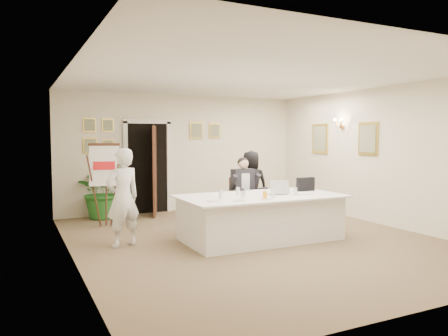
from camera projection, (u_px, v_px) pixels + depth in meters
floor at (254, 239)px, 7.61m from camera, size 7.00×7.00×0.00m
ceiling at (255, 77)px, 7.42m from camera, size 6.00×7.00×0.02m
wall_back at (183, 153)px, 10.66m from camera, size 6.00×0.10×2.80m
wall_front at (428, 175)px, 4.37m from camera, size 6.00×0.10×2.80m
wall_left at (71, 164)px, 6.21m from camera, size 0.10×7.00×2.80m
wall_right at (383, 156)px, 8.82m from camera, size 0.10×7.00×2.80m
doorway at (150, 169)px, 10.14m from camera, size 1.14×0.86×2.20m
pictures_back_wall at (151, 134)px, 10.25m from camera, size 3.40×0.06×0.80m
pictures_right_wall at (342, 139)px, 9.86m from camera, size 0.06×2.20×0.80m
wall_sconce at (340, 123)px, 9.81m from camera, size 0.20×0.30×0.24m
conference_table at (260, 217)px, 7.59m from camera, size 2.82×1.50×0.78m
seated_man at (244, 192)px, 8.71m from camera, size 0.70×0.73×1.40m
flip_chart at (105, 189)px, 8.62m from camera, size 0.59×0.43×1.63m
standing_man at (123, 198)px, 7.06m from camera, size 0.67×0.54×1.61m
standing_woman at (251, 185)px, 9.56m from camera, size 0.84×0.67×1.49m
potted_palm at (102, 190)px, 9.57m from camera, size 1.47×1.43×1.24m
laptop at (276, 186)px, 7.71m from camera, size 0.40×0.41×0.28m
laptop_bag at (306, 184)px, 8.18m from camera, size 0.36×0.11×0.25m
paper_stack at (305, 194)px, 7.68m from camera, size 0.34×0.29×0.03m
plate_left at (214, 201)px, 6.83m from camera, size 0.28×0.28×0.01m
plate_mid at (239, 201)px, 6.87m from camera, size 0.21×0.21×0.01m
plate_near at (267, 199)px, 7.03m from camera, size 0.23×0.23×0.01m
glass_a at (221, 194)px, 7.15m from camera, size 0.08×0.08×0.14m
glass_b at (273, 193)px, 7.26m from camera, size 0.07×0.07×0.14m
glass_c at (295, 191)px, 7.54m from camera, size 0.08×0.08×0.14m
glass_d at (238, 191)px, 7.57m from camera, size 0.07×0.07×0.14m
oj_glass at (265, 195)px, 7.08m from camera, size 0.09×0.09×0.13m
steel_jug at (243, 194)px, 7.29m from camera, size 0.11×0.11×0.11m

